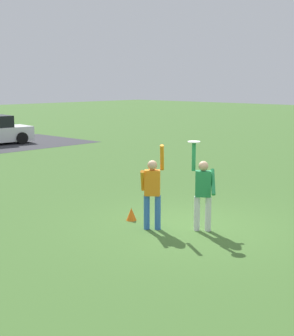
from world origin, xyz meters
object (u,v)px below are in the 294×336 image
person_catcher (203,190)px  person_defender (152,189)px  field_cone_orange (131,214)px  frisbee_disc (194,142)px

person_catcher → person_defender: size_ratio=1.02×
person_defender → field_cone_orange: person_defender is taller
frisbee_disc → person_catcher: bearing=-52.2°
person_catcher → frisbee_disc: size_ratio=7.29×
person_catcher → field_cone_orange: size_ratio=6.50×
frisbee_disc → field_cone_orange: size_ratio=0.89×
frisbee_disc → person_defender: bearing=127.8°
field_cone_orange → person_catcher: bearing=-74.4°
person_defender → frisbee_disc: (0.58, -0.75, 1.11)m
person_catcher → frisbee_disc: frisbee_disc is taller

